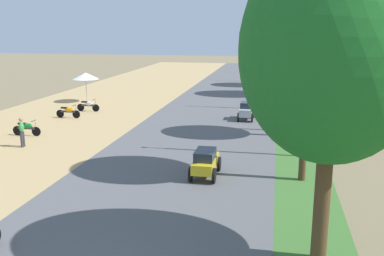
{
  "coord_description": "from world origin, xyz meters",
  "views": [
    {
      "loc": [
        4.39,
        -6.99,
        6.43
      ],
      "look_at": [
        0.16,
        14.5,
        1.27
      ],
      "focal_mm": 40.51,
      "sensor_mm": 36.0,
      "label": 1
    }
  ],
  "objects_px": {
    "vendor_umbrella": "(86,76)",
    "median_tree_fifth": "(291,30)",
    "pedestrian_on_shoulder": "(22,131)",
    "median_tree_third": "(307,34)",
    "utility_pole_far": "(324,47)",
    "median_tree_nearest": "(333,51)",
    "parked_motorbike_nearest": "(27,128)",
    "car_hatchback_silver": "(246,110)",
    "parked_motorbike_third": "(88,105)",
    "streetlamp_farthest": "(289,40)",
    "car_sedan_yellow": "(205,161)",
    "streetlamp_far": "(291,45)",
    "utility_pole_near": "(358,63)",
    "streetlamp_near": "(307,71)",
    "median_tree_fourth": "(296,28)",
    "parked_motorbike_second": "(68,111)",
    "streetlamp_mid": "(297,54)"
  },
  "relations": [
    {
      "from": "parked_motorbike_third",
      "to": "median_tree_fifth",
      "type": "distance_m",
      "value": 23.85
    },
    {
      "from": "car_hatchback_silver",
      "to": "parked_motorbike_third",
      "type": "bearing_deg",
      "value": 176.12
    },
    {
      "from": "median_tree_nearest",
      "to": "utility_pole_near",
      "type": "relative_size",
      "value": 1.04
    },
    {
      "from": "vendor_umbrella",
      "to": "pedestrian_on_shoulder",
      "type": "xyz_separation_m",
      "value": [
        2.7,
        -14.09,
        -1.34
      ]
    },
    {
      "from": "median_tree_fifth",
      "to": "parked_motorbike_second",
      "type": "bearing_deg",
      "value": -128.07
    },
    {
      "from": "median_tree_third",
      "to": "utility_pole_near",
      "type": "xyz_separation_m",
      "value": [
        3.1,
        1.32,
        -1.63
      ]
    },
    {
      "from": "parked_motorbike_nearest",
      "to": "utility_pole_far",
      "type": "distance_m",
      "value": 28.44
    },
    {
      "from": "median_tree_fifth",
      "to": "streetlamp_farthest",
      "type": "distance_m",
      "value": 13.0
    },
    {
      "from": "median_tree_third",
      "to": "vendor_umbrella",
      "type": "bearing_deg",
      "value": 153.13
    },
    {
      "from": "vendor_umbrella",
      "to": "pedestrian_on_shoulder",
      "type": "bearing_deg",
      "value": -79.16
    },
    {
      "from": "pedestrian_on_shoulder",
      "to": "median_tree_nearest",
      "type": "height_order",
      "value": "median_tree_nearest"
    },
    {
      "from": "streetlamp_farthest",
      "to": "median_tree_fourth",
      "type": "bearing_deg",
      "value": -89.77
    },
    {
      "from": "median_tree_third",
      "to": "utility_pole_far",
      "type": "distance_m",
      "value": 18.39
    },
    {
      "from": "median_tree_fourth",
      "to": "utility_pole_far",
      "type": "xyz_separation_m",
      "value": [
        2.76,
        2.42,
        -1.77
      ]
    },
    {
      "from": "median_tree_fourth",
      "to": "car_hatchback_silver",
      "type": "height_order",
      "value": "median_tree_fourth"
    },
    {
      "from": "utility_pole_far",
      "to": "pedestrian_on_shoulder",
      "type": "bearing_deg",
      "value": -127.05
    },
    {
      "from": "vendor_umbrella",
      "to": "streetlamp_near",
      "type": "bearing_deg",
      "value": -36.55
    },
    {
      "from": "car_hatchback_silver",
      "to": "vendor_umbrella",
      "type": "bearing_deg",
      "value": 161.22
    },
    {
      "from": "median_tree_nearest",
      "to": "median_tree_third",
      "type": "bearing_deg",
      "value": 89.29
    },
    {
      "from": "streetlamp_far",
      "to": "car_hatchback_silver",
      "type": "xyz_separation_m",
      "value": [
        -3.42,
        -21.69,
        -3.64
      ]
    },
    {
      "from": "median_tree_fourth",
      "to": "streetlamp_farthest",
      "type": "bearing_deg",
      "value": 90.23
    },
    {
      "from": "car_hatchback_silver",
      "to": "parked_motorbike_nearest",
      "type": "bearing_deg",
      "value": -150.69
    },
    {
      "from": "parked_motorbike_second",
      "to": "streetlamp_far",
      "type": "height_order",
      "value": "streetlamp_far"
    },
    {
      "from": "vendor_umbrella",
      "to": "median_tree_fifth",
      "type": "relative_size",
      "value": 0.31
    },
    {
      "from": "parked_motorbike_third",
      "to": "streetlamp_near",
      "type": "xyz_separation_m",
      "value": [
        15.52,
        -8.98,
        3.77
      ]
    },
    {
      "from": "median_tree_third",
      "to": "car_sedan_yellow",
      "type": "distance_m",
      "value": 10.51
    },
    {
      "from": "parked_motorbike_second",
      "to": "utility_pole_near",
      "type": "xyz_separation_m",
      "value": [
        19.09,
        -1.03,
        3.81
      ]
    },
    {
      "from": "utility_pole_near",
      "to": "streetlamp_mid",
      "type": "bearing_deg",
      "value": 114.14
    },
    {
      "from": "streetlamp_near",
      "to": "car_hatchback_silver",
      "type": "height_order",
      "value": "streetlamp_near"
    },
    {
      "from": "pedestrian_on_shoulder",
      "to": "utility_pole_far",
      "type": "height_order",
      "value": "utility_pole_far"
    },
    {
      "from": "streetlamp_farthest",
      "to": "car_sedan_yellow",
      "type": "xyz_separation_m",
      "value": [
        -4.28,
        -43.27,
        -3.83
      ]
    },
    {
      "from": "pedestrian_on_shoulder",
      "to": "utility_pole_near",
      "type": "relative_size",
      "value": 0.19
    },
    {
      "from": "median_tree_fifth",
      "to": "car_hatchback_silver",
      "type": "relative_size",
      "value": 4.03
    },
    {
      "from": "streetlamp_far",
      "to": "car_sedan_yellow",
      "type": "xyz_separation_m",
      "value": [
        -4.28,
        -33.79,
        -3.65
      ]
    },
    {
      "from": "parked_motorbike_third",
      "to": "streetlamp_farthest",
      "type": "relative_size",
      "value": 0.23
    },
    {
      "from": "median_tree_third",
      "to": "median_tree_fourth",
      "type": "relative_size",
      "value": 0.92
    },
    {
      "from": "parked_motorbike_second",
      "to": "median_tree_fifth",
      "type": "bearing_deg",
      "value": 51.93
    },
    {
      "from": "parked_motorbike_second",
      "to": "vendor_umbrella",
      "type": "height_order",
      "value": "vendor_umbrella"
    },
    {
      "from": "median_tree_nearest",
      "to": "parked_motorbike_nearest",
      "type": "bearing_deg",
      "value": 144.58
    },
    {
      "from": "utility_pole_far",
      "to": "car_hatchback_silver",
      "type": "distance_m",
      "value": 15.79
    },
    {
      "from": "vendor_umbrella",
      "to": "pedestrian_on_shoulder",
      "type": "distance_m",
      "value": 14.41
    },
    {
      "from": "streetlamp_near",
      "to": "streetlamp_farthest",
      "type": "distance_m",
      "value": 39.34
    },
    {
      "from": "median_tree_third",
      "to": "car_hatchback_silver",
      "type": "distance_m",
      "value": 7.55
    },
    {
      "from": "median_tree_third",
      "to": "car_sedan_yellow",
      "type": "relative_size",
      "value": 3.59
    },
    {
      "from": "vendor_umbrella",
      "to": "car_hatchback_silver",
      "type": "xyz_separation_m",
      "value": [
        14.04,
        -4.77,
        -1.56
      ]
    },
    {
      "from": "pedestrian_on_shoulder",
      "to": "streetlamp_far",
      "type": "relative_size",
      "value": 0.22
    },
    {
      "from": "parked_motorbike_second",
      "to": "median_tree_fourth",
      "type": "distance_m",
      "value": 21.58
    },
    {
      "from": "median_tree_fourth",
      "to": "car_sedan_yellow",
      "type": "relative_size",
      "value": 3.9
    },
    {
      "from": "streetlamp_far",
      "to": "utility_pole_near",
      "type": "bearing_deg",
      "value": -82.52
    },
    {
      "from": "streetlamp_farthest",
      "to": "car_sedan_yellow",
      "type": "distance_m",
      "value": 43.65
    }
  ]
}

